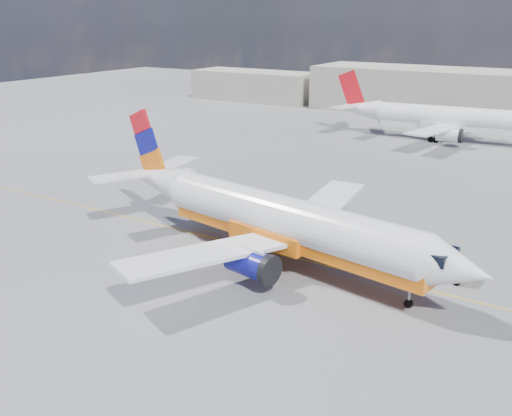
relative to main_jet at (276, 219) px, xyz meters
The scene contains 8 objects.
ground 3.82m from the main_jet, 116.24° to the right, with size 240.00×240.00×0.00m, color #58585D.
taxi_line 3.59m from the main_jet, 125.86° to the left, with size 70.00×0.15×0.01m, color gold.
terminal_main 73.34m from the main_jet, 86.78° to the left, with size 70.00×14.00×8.00m, color #AEA696.
terminal_annex 83.88m from the main_jet, 123.16° to the left, with size 26.00×10.00×6.00m, color #AEA696.
main_jet is the anchor object (origin of this frame).
second_jet 49.81m from the main_jet, 91.05° to the left, with size 31.17×24.56×9.45m.
gse_tug 12.08m from the main_jet, 18.79° to the left, with size 2.95×1.98×2.01m.
traffic_cone 7.92m from the main_jet, 136.08° to the right, with size 0.43×0.43×0.60m.
Camera 1 is at (20.10, -31.82, 17.31)m, focal length 40.00 mm.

